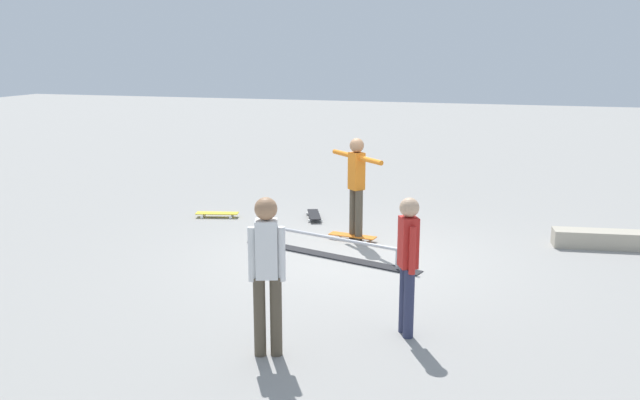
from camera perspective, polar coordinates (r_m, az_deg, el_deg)
The scene contains 9 objects.
ground_plane at distance 10.35m, azimuth 2.73°, elevation -4.90°, with size 60.00×60.00×0.00m, color gray.
grind_rail at distance 10.36m, azimuth 0.79°, elevation -4.05°, with size 3.00×1.11×0.33m.
skate_ledge at distance 11.74m, azimuth 23.18°, elevation -3.09°, with size 1.67×0.37×0.28m, color #B2A893.
skater_main at distance 11.04m, azimuth 3.11°, elevation 1.57°, with size 1.06×1.00×1.71m.
skateboard_main at distance 11.23m, azimuth 2.78°, elevation -3.07°, with size 0.82×0.35×0.09m.
bystander_white_shirt at distance 6.88m, azimuth -4.53°, elevation -5.77°, with size 0.39×0.26×1.69m.
bystander_red_shirt at distance 7.43m, azimuth 7.47°, elevation -4.97°, with size 0.26×0.35×1.58m.
loose_skateboard_black at distance 12.63m, azimuth -0.50°, elevation -1.26°, with size 0.48×0.82×0.09m.
loose_skateboard_yellow at distance 12.88m, azimuth -8.73°, elevation -1.14°, with size 0.82×0.40×0.09m.
Camera 1 is at (-2.32, 9.58, 3.15)m, focal length 37.69 mm.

